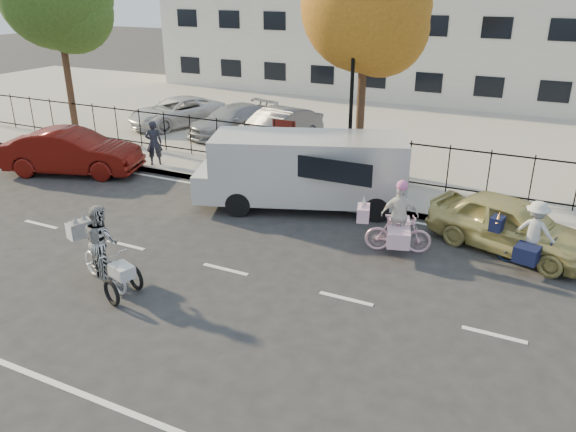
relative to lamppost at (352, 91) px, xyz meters
The scene contains 20 objects.
ground 7.50m from the lamppost, 94.21° to the right, with size 120.00×120.00×0.00m, color #333334.
road_markings 7.49m from the lamppost, 94.21° to the right, with size 60.00×9.52×0.01m, color silver, non-canonical shape.
curb 3.54m from the lamppost, 105.95° to the right, with size 60.00×0.10×0.15m, color #A8A399.
sidewalk 3.16m from the lamppost, 125.54° to the right, with size 60.00×2.20×0.15m, color #A8A399.
parking_lot 8.76m from the lamppost, 93.49° to the left, with size 60.00×15.60×0.15m, color #A8A399.
iron_fence 2.30m from the lamppost, 141.34° to the left, with size 58.00×0.06×1.50m, color black, non-canonical shape.
building 18.21m from the lamppost, 91.57° to the left, with size 34.00×10.00×6.00m, color silver.
lamppost is the anchor object (origin of this frame).
street_sign 2.90m from the lamppost, behind, with size 0.85×0.06×1.80m.
zebra_trike 9.21m from the lamppost, 106.33° to the right, with size 2.18×1.38×1.88m.
unicorn_bike 5.54m from the lamppost, 55.75° to the right, with size 1.91×1.37×1.88m.
bull_bike 7.27m from the lamppost, 31.65° to the right, with size 1.86×1.30×1.68m.
white_van 3.04m from the lamppost, 102.66° to the right, with size 6.57×3.86×2.15m.
red_sedan 9.84m from the lamppost, 161.71° to the right, with size 1.63×4.68×1.54m, color #560E09.
gold_sedan 6.45m from the lamppost, 27.90° to the right, with size 1.62×4.03×1.37m, color tan.
pedestrian 7.31m from the lamppost, 169.26° to the right, with size 0.58×0.38×1.59m, color black.
lot_car_a 7.92m from the lamppost, 151.24° to the left, with size 1.73×4.25×1.23m, color #9EA2A6.
lot_car_b 10.73m from the lamppost, 158.17° to the left, with size 2.09×4.53×1.26m, color silver.
lot_car_c 5.38m from the lamppost, 145.98° to the left, with size 1.55×4.44×1.46m, color #505258.
tree_mid 2.65m from the lamppost, 90.64° to the left, with size 4.15×4.15×7.61m.
Camera 1 is at (6.42, -9.79, 6.20)m, focal length 35.00 mm.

